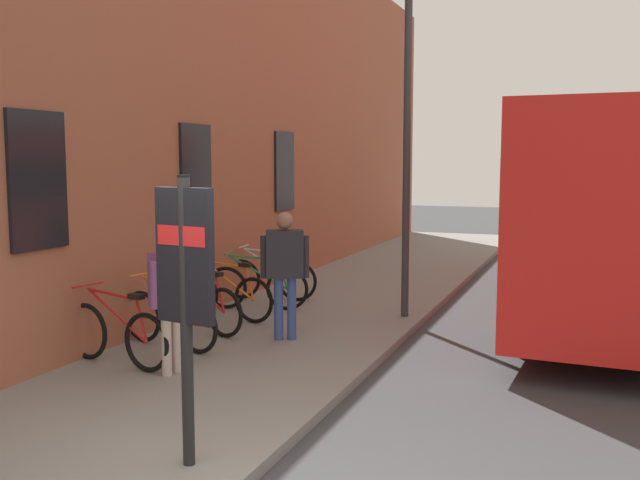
# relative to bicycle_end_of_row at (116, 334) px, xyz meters

# --- Properties ---
(ground) EXTENTS (60.00, 60.00, 0.00)m
(ground) POSITION_rel_bicycle_end_of_row_xyz_m (3.41, -3.90, -0.51)
(ground) COLOR #38383A
(sidewalk_pavement) EXTENTS (24.00, 3.50, 0.12)m
(sidewalk_pavement) POSITION_rel_bicycle_end_of_row_xyz_m (5.41, -1.15, -0.45)
(sidewalk_pavement) COLOR gray
(sidewalk_pavement) RESTS_ON ground
(station_facade) EXTENTS (22.00, 0.65, 7.42)m
(station_facade) POSITION_rel_bicycle_end_of_row_xyz_m (6.40, 0.89, 3.20)
(station_facade) COLOR #9E563D
(station_facade) RESTS_ON ground
(bicycle_end_of_row) EXTENTS (0.54, 1.75, 0.97)m
(bicycle_end_of_row) POSITION_rel_bicycle_end_of_row_xyz_m (0.00, 0.00, 0.00)
(bicycle_end_of_row) COLOR black
(bicycle_end_of_row) RESTS_ON sidewalk_pavement
(bicycle_under_window) EXTENTS (0.60, 1.73, 0.97)m
(bicycle_under_window) POSITION_rel_bicycle_end_of_row_xyz_m (0.95, -0.14, 0.00)
(bicycle_under_window) COLOR black
(bicycle_under_window) RESTS_ON sidewalk_pavement
(bicycle_far_end) EXTENTS (0.67, 1.71, 0.97)m
(bicycle_far_end) POSITION_rel_bicycle_end_of_row_xyz_m (1.87, -0.07, 0.00)
(bicycle_far_end) COLOR black
(bicycle_far_end) RESTS_ON sidewalk_pavement
(bicycle_mid_rack) EXTENTS (0.49, 1.76, 0.97)m
(bicycle_mid_rack) POSITION_rel_bicycle_end_of_row_xyz_m (2.76, -0.04, 0.00)
(bicycle_mid_rack) COLOR black
(bicycle_mid_rack) RESTS_ON sidewalk_pavement
(bicycle_leaning_wall) EXTENTS (0.59, 1.73, 0.97)m
(bicycle_leaning_wall) POSITION_rel_bicycle_end_of_row_xyz_m (3.62, -0.15, 0.00)
(bicycle_leaning_wall) COLOR black
(bicycle_leaning_wall) RESTS_ON sidewalk_pavement
(bicycle_nearest_sign) EXTENTS (0.48, 1.76, 0.97)m
(bicycle_nearest_sign) POSITION_rel_bicycle_end_of_row_xyz_m (4.45, 0.01, 0.00)
(bicycle_nearest_sign) COLOR black
(bicycle_nearest_sign) RESTS_ON sidewalk_pavement
(transit_info_sign) EXTENTS (0.17, 0.56, 2.40)m
(transit_info_sign) POSITION_rel_bicycle_end_of_row_xyz_m (-2.19, -2.35, 1.21)
(transit_info_sign) COLOR black
(transit_info_sign) RESTS_ON sidewalk_pavement
(city_bus) EXTENTS (10.61, 3.06, 3.35)m
(city_bus) POSITION_rel_bicycle_end_of_row_xyz_m (6.46, -5.90, 1.41)
(city_bus) COLOR red
(city_bus) RESTS_ON ground
(pedestrian_near_bus) EXTENTS (0.64, 0.32, 1.70)m
(pedestrian_near_bus) POSITION_rel_bicycle_end_of_row_xyz_m (-0.05, -0.82, 0.65)
(pedestrian_near_bus) COLOR #B2A599
(pedestrian_near_bus) RESTS_ON sidewalk_pavement
(pedestrian_crossing_street) EXTENTS (0.45, 0.63, 1.80)m
(pedestrian_crossing_street) POSITION_rel_bicycle_end_of_row_xyz_m (1.92, -1.41, 0.71)
(pedestrian_crossing_street) COLOR #334C8C
(pedestrian_crossing_street) RESTS_ON sidewalk_pavement
(street_lamp) EXTENTS (0.28, 0.28, 5.49)m
(street_lamp) POSITION_rel_bicycle_end_of_row_xyz_m (3.99, -2.60, 2.84)
(street_lamp) COLOR #333338
(street_lamp) RESTS_ON sidewalk_pavement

